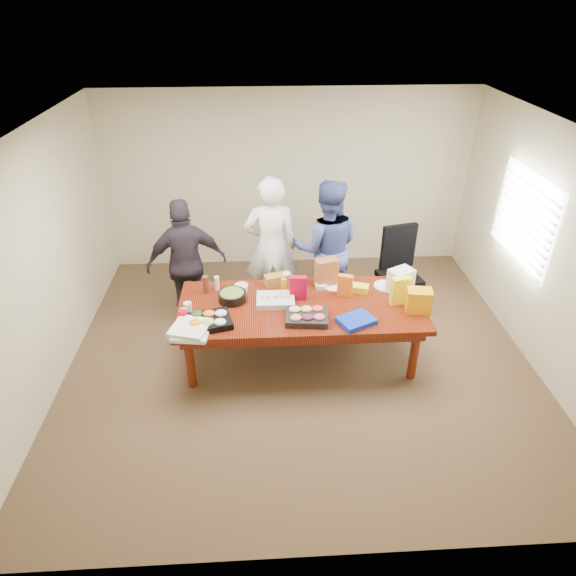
{
  "coord_description": "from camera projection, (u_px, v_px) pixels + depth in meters",
  "views": [
    {
      "loc": [
        -0.41,
        -4.74,
        3.87
      ],
      "look_at": [
        -0.14,
        0.1,
        0.92
      ],
      "focal_mm": 31.0,
      "sensor_mm": 36.0,
      "label": 1
    }
  ],
  "objects": [
    {
      "name": "clear_cup_b",
      "position": [
        188.0,
        308.0,
        5.53
      ],
      "size": [
        0.11,
        0.11,
        0.12
      ],
      "primitive_type": "cylinder",
      "rotation": [
        0.0,
        0.0,
        -0.23
      ],
      "color": "silver",
      "rests_on": "conference_table"
    },
    {
      "name": "wall_back",
      "position": [
        288.0,
        181.0,
        7.51
      ],
      "size": [
        5.5,
        0.04,
        2.7
      ],
      "primitive_type": "cube",
      "color": "beige",
      "rests_on": "floor"
    },
    {
      "name": "grocery_bag_white",
      "position": [
        401.0,
        281.0,
        5.86
      ],
      "size": [
        0.34,
        0.3,
        0.3
      ],
      "primitive_type": "cube",
      "rotation": [
        0.0,
        0.0,
        0.48
      ],
      "color": "white",
      "rests_on": "conference_table"
    },
    {
      "name": "clear_cup_a",
      "position": [
        184.0,
        313.0,
        5.44
      ],
      "size": [
        0.1,
        0.1,
        0.11
      ],
      "primitive_type": "cylinder",
      "rotation": [
        0.0,
        0.0,
        0.35
      ],
      "color": "silver",
      "rests_on": "conference_table"
    },
    {
      "name": "red_cup",
      "position": [
        183.0,
        316.0,
        5.39
      ],
      "size": [
        0.1,
        0.1,
        0.13
      ],
      "primitive_type": "cylinder",
      "rotation": [
        0.0,
        0.0,
        0.02
      ],
      "color": "#B9001B",
      "rests_on": "conference_table"
    },
    {
      "name": "chip_bag_red",
      "position": [
        298.0,
        288.0,
        5.73
      ],
      "size": [
        0.21,
        0.1,
        0.29
      ],
      "primitive_type": "cube",
      "rotation": [
        0.0,
        0.0,
        -0.09
      ],
      "color": "#AF0327",
      "rests_on": "conference_table"
    },
    {
      "name": "dressing_bottle",
      "position": [
        206.0,
        284.0,
        5.86
      ],
      "size": [
        0.09,
        0.09,
        0.22
      ],
      "primitive_type": "cylinder",
      "rotation": [
        0.0,
        0.0,
        -0.25
      ],
      "color": "#5E2917",
      "rests_on": "conference_table"
    },
    {
      "name": "banana_bunch",
      "position": [
        358.0,
        288.0,
        5.93
      ],
      "size": [
        0.27,
        0.21,
        0.08
      ],
      "primitive_type": "cube",
      "rotation": [
        0.0,
        0.0,
        -0.32
      ],
      "color": "#FCF623",
      "rests_on": "conference_table"
    },
    {
      "name": "person_left",
      "position": [
        187.0,
        263.0,
        6.31
      ],
      "size": [
        1.07,
        0.62,
        1.72
      ],
      "primitive_type": "imported",
      "rotation": [
        0.0,
        0.0,
        3.35
      ],
      "color": "#262028",
      "rests_on": "floor"
    },
    {
      "name": "sheet_cake",
      "position": [
        276.0,
        300.0,
        5.7
      ],
      "size": [
        0.44,
        0.33,
        0.08
      ],
      "primitive_type": "cube",
      "rotation": [
        0.0,
        0.0,
        -0.02
      ],
      "color": "silver",
      "rests_on": "conference_table"
    },
    {
      "name": "chip_bag_orange",
      "position": [
        345.0,
        285.0,
        5.8
      ],
      "size": [
        0.19,
        0.13,
        0.27
      ],
      "primitive_type": "cube",
      "rotation": [
        0.0,
        0.0,
        -0.31
      ],
      "color": "orange",
      "rests_on": "conference_table"
    },
    {
      "name": "person_center",
      "position": [
        271.0,
        248.0,
        6.47
      ],
      "size": [
        0.72,
        0.48,
        1.92
      ],
      "primitive_type": "imported",
      "rotation": [
        0.0,
        0.0,
        3.18
      ],
      "color": "white",
      "rests_on": "floor"
    },
    {
      "name": "chip_bag_blue",
      "position": [
        356.0,
        320.0,
        5.37
      ],
      "size": [
        0.46,
        0.41,
        0.06
      ],
      "primitive_type": "cube",
      "rotation": [
        0.0,
        0.0,
        0.45
      ],
      "color": "#0F2DC1",
      "rests_on": "conference_table"
    },
    {
      "name": "chip_bag_yellow",
      "position": [
        400.0,
        291.0,
        5.64
      ],
      "size": [
        0.23,
        0.13,
        0.33
      ],
      "primitive_type": "cube",
      "rotation": [
        0.0,
        0.0,
        0.18
      ],
      "color": "#F8F512",
      "rests_on": "conference_table"
    },
    {
      "name": "plate_a",
      "position": [
        385.0,
        286.0,
        6.03
      ],
      "size": [
        0.34,
        0.34,
        0.02
      ],
      "primitive_type": "cylinder",
      "rotation": [
        0.0,
        0.0,
        -0.23
      ],
      "color": "white",
      "rests_on": "conference_table"
    },
    {
      "name": "mayo_jar",
      "position": [
        286.0,
        278.0,
        6.07
      ],
      "size": [
        0.1,
        0.1,
        0.14
      ],
      "primitive_type": "cylinder",
      "rotation": [
        0.0,
        0.0,
        0.05
      ],
      "color": "white",
      "rests_on": "conference_table"
    },
    {
      "name": "dip_bowl_b",
      "position": [
        241.0,
        287.0,
        5.95
      ],
      "size": [
        0.18,
        0.18,
        0.07
      ],
      "primitive_type": "cylinder",
      "rotation": [
        0.0,
        0.0,
        -0.05
      ],
      "color": "beige",
      "rests_on": "conference_table"
    },
    {
      "name": "grocery_bag_yellow",
      "position": [
        419.0,
        301.0,
        5.52
      ],
      "size": [
        0.3,
        0.23,
        0.27
      ],
      "primitive_type": "cube",
      "rotation": [
        0.0,
        0.0,
        -0.15
      ],
      "color": "#F6A009",
      "rests_on": "conference_table"
    },
    {
      "name": "window_panel",
      "position": [
        524.0,
        218.0,
        5.94
      ],
      "size": [
        0.03,
        1.4,
        1.1
      ],
      "primitive_type": "cube",
      "color": "white",
      "rests_on": "wall_right"
    },
    {
      "name": "office_chair",
      "position": [
        400.0,
        275.0,
        6.63
      ],
      "size": [
        0.7,
        0.7,
        1.15
      ],
      "primitive_type": "cube",
      "rotation": [
        0.0,
        0.0,
        0.23
      ],
      "color": "black",
      "rests_on": "floor"
    },
    {
      "name": "person_right",
      "position": [
        326.0,
        248.0,
        6.51
      ],
      "size": [
        0.96,
        0.78,
        1.86
      ],
      "primitive_type": "imported",
      "rotation": [
        0.0,
        0.0,
        3.06
      ],
      "color": "#3C4C8B",
      "rests_on": "floor"
    },
    {
      "name": "mustard_bottle",
      "position": [
        284.0,
        285.0,
        5.89
      ],
      "size": [
        0.08,
        0.08,
        0.17
      ],
      "primitive_type": "cylinder",
      "rotation": [
        0.0,
        0.0,
        0.28
      ],
      "color": "orange",
      "rests_on": "conference_table"
    },
    {
      "name": "conference_table",
      "position": [
        300.0,
        331.0,
        5.88
      ],
      "size": [
        2.8,
        1.2,
        0.75
      ],
      "primitive_type": "cube",
      "color": "#4C1C0F",
      "rests_on": "floor"
    },
    {
      "name": "salad_bowl",
      "position": [
        232.0,
        296.0,
        5.74
      ],
      "size": [
        0.38,
        0.38,
        0.11
      ],
      "primitive_type": "cylinder",
      "rotation": [
        0.0,
        0.0,
        0.17
      ],
      "color": "black",
      "rests_on": "conference_table"
    },
    {
      "name": "ranch_bottle",
      "position": [
        217.0,
        283.0,
        5.94
      ],
      "size": [
        0.07,
        0.07,
        0.17
      ],
      "primitive_type": "cylinder",
      "rotation": [
        0.0,
        0.0,
        0.22
      ],
      "color": "white",
      "rests_on": "conference_table"
    },
    {
      "name": "veggie_tray",
      "position": [
        209.0,
        322.0,
        5.34
      ],
      "size": [
        0.55,
        0.48,
        0.07
      ],
      "primitive_type": "cube",
      "rotation": [
        0.0,
        0.0,
        0.26
      ],
      "color": "black",
      "rests_on": "conference_table"
    },
    {
      "name": "plate_b",
      "position": [
        334.0,
        286.0,
        6.02
      ],
      "size": [
        0.3,
        0.3,
        0.02
      ],
      "primitive_type": "cylinder",
      "rotation": [
        0.0,
        0.0,
        0.3
      ],
      "color": "white",
      "rests_on": "conference_table"
    },
    {
      "name": "kraft_bag",
      "position": [
        326.0,
        272.0,
        5.99
      ],
      "size": [
        0.29,
        0.22,
        0.34
      ],
      "primitive_type": "cube",
      "rotation": [
        0.0,
        0.0,
        0.27
      ],
      "color": "brown",
      "rests_on": "conference_table"
    },
    {
      "name": "fruit_tray",
      "position": [
        307.0,
        317.0,
        5.43
      ],
      "size": [
        0.49,
        0.4,
        0.07
      ],
      "primitive_type": "cube",
      "rotation": [
        0.0,
        0.0,
        -0.1
      ],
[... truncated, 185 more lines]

